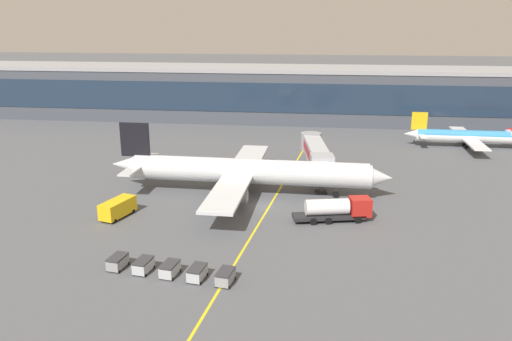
# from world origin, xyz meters

# --- Properties ---
(ground_plane) EXTENTS (700.00, 700.00, 0.00)m
(ground_plane) POSITION_xyz_m (0.00, 0.00, 0.00)
(ground_plane) COLOR #515459
(apron_lead_in_line) EXTENTS (8.78, 79.58, 0.01)m
(apron_lead_in_line) POSITION_xyz_m (1.27, 2.00, 0.00)
(apron_lead_in_line) COLOR yellow
(apron_lead_in_line) RESTS_ON ground_plane
(terminal_building) EXTENTS (218.49, 19.65, 14.66)m
(terminal_building) POSITION_xyz_m (-5.27, 69.23, 7.35)
(terminal_building) COLOR #424751
(terminal_building) RESTS_ON ground_plane
(main_airliner) EXTENTS (45.47, 36.17, 11.07)m
(main_airliner) POSITION_xyz_m (-3.13, 5.66, 3.75)
(main_airliner) COLOR silver
(main_airliner) RESTS_ON ground_plane
(jet_bridge) EXTENTS (6.09, 19.41, 6.45)m
(jet_bridge) POSITION_xyz_m (7.59, 15.80, 4.75)
(jet_bridge) COLOR #B2B7BC
(jet_bridge) RESTS_ON ground_plane
(fuel_tanker) EXTENTS (11.09, 4.83, 3.25)m
(fuel_tanker) POSITION_xyz_m (10.98, -4.26, 1.75)
(fuel_tanker) COLOR #232326
(fuel_tanker) RESTS_ON ground_plane
(lavatory_truck) EXTENTS (3.84, 6.21, 2.50)m
(lavatory_truck) POSITION_xyz_m (-19.82, -6.68, 1.42)
(lavatory_truck) COLOR yellow
(lavatory_truck) RESTS_ON ground_plane
(baggage_cart_0) EXTENTS (1.95, 2.84, 1.48)m
(baggage_cart_0) POSITION_xyz_m (-13.86, -21.67, 0.78)
(baggage_cart_0) COLOR gray
(baggage_cart_0) RESTS_ON ground_plane
(baggage_cart_1) EXTENTS (1.95, 2.84, 1.48)m
(baggage_cart_1) POSITION_xyz_m (-10.69, -22.13, 0.78)
(baggage_cart_1) COLOR #B2B7BC
(baggage_cart_1) RESTS_ON ground_plane
(baggage_cart_2) EXTENTS (1.95, 2.84, 1.48)m
(baggage_cart_2) POSITION_xyz_m (-7.52, -22.58, 0.78)
(baggage_cart_2) COLOR #B2B7BC
(baggage_cart_2) RESTS_ON ground_plane
(baggage_cart_3) EXTENTS (1.95, 2.84, 1.48)m
(baggage_cart_3) POSITION_xyz_m (-4.36, -23.04, 0.78)
(baggage_cart_3) COLOR #B2B7BC
(baggage_cart_3) RESTS_ON ground_plane
(baggage_cart_4) EXTENTS (1.95, 2.84, 1.48)m
(baggage_cart_4) POSITION_xyz_m (-1.19, -23.49, 0.78)
(baggage_cart_4) COLOR gray
(baggage_cart_4) RESTS_ON ground_plane
(commuter_jet_near) EXTENTS (29.15, 23.07, 7.55)m
(commuter_jet_near) POSITION_xyz_m (41.35, 42.23, 2.47)
(commuter_jet_near) COLOR white
(commuter_jet_near) RESTS_ON ground_plane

